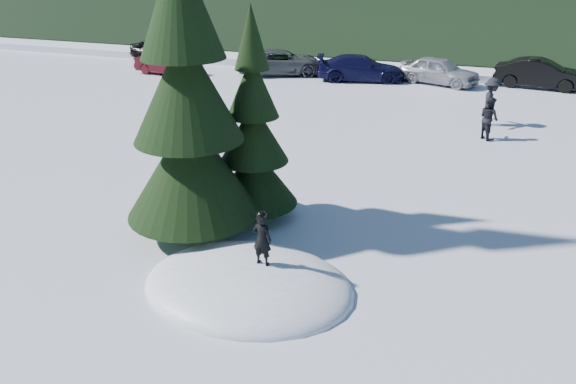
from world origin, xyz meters
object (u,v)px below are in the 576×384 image
(adult_0, at_px, (489,118))
(adult_2, at_px, (491,102))
(child_skier, at_px, (262,239))
(car_0, at_px, (159,50))
(car_2, at_px, (282,62))
(spruce_short, at_px, (254,140))
(spruce_tall, at_px, (187,102))
(car_1, at_px, (168,63))
(car_4, at_px, (439,71))
(car_3, at_px, (361,68))
(car_5, at_px, (541,74))

(adult_0, height_order, adult_2, adult_2)
(child_skier, height_order, car_0, child_skier)
(car_2, bearing_deg, spruce_short, 175.15)
(spruce_tall, distance_m, adult_2, 14.12)
(car_1, xyz_separation_m, car_4, (14.64, 2.68, 0.08))
(car_3, bearing_deg, car_0, 69.78)
(child_skier, bearing_deg, car_0, -48.98)
(car_3, height_order, car_5, car_5)
(spruce_short, height_order, car_4, spruce_short)
(adult_0, height_order, car_1, adult_0)
(adult_2, bearing_deg, car_2, 58.13)
(adult_0, distance_m, car_3, 10.78)
(car_4, bearing_deg, adult_2, -139.98)
(car_0, bearing_deg, spruce_tall, -135.41)
(child_skier, relative_size, car_5, 0.26)
(car_5, bearing_deg, car_1, 106.89)
(adult_2, height_order, car_3, adult_2)
(spruce_short, relative_size, child_skier, 4.75)
(spruce_tall, height_order, spruce_short, spruce_tall)
(car_1, distance_m, car_5, 19.88)
(adult_0, distance_m, adult_2, 1.89)
(car_4, bearing_deg, child_skier, -164.66)
(adult_0, height_order, car_3, adult_0)
(car_0, height_order, car_4, car_4)
(adult_0, xyz_separation_m, car_0, (-20.13, 9.81, -0.11))
(child_skier, distance_m, adult_2, 14.47)
(child_skier, relative_size, car_3, 0.24)
(spruce_short, xyz_separation_m, adult_0, (5.46, 9.05, -1.31))
(adult_2, relative_size, car_2, 0.38)
(adult_0, bearing_deg, child_skier, 122.15)
(car_2, bearing_deg, car_1, 86.60)
(adult_0, relative_size, car_5, 0.36)
(child_skier, height_order, adult_0, child_skier)
(spruce_tall, xyz_separation_m, car_0, (-13.66, 20.25, -2.64))
(adult_2, xyz_separation_m, car_4, (-2.74, 7.07, -0.25))
(adult_2, height_order, car_4, adult_2)
(spruce_tall, relative_size, car_1, 2.29)
(car_4, bearing_deg, spruce_short, -169.75)
(car_1, bearing_deg, spruce_tall, -141.84)
(adult_2, bearing_deg, child_skier, 162.15)
(car_0, relative_size, car_2, 0.80)
(spruce_short, bearing_deg, car_3, 94.35)
(car_0, relative_size, car_3, 0.86)
(car_1, height_order, car_3, car_3)
(child_skier, xyz_separation_m, car_0, (-16.10, 21.82, -0.36))
(adult_0, bearing_deg, car_2, 13.91)
(car_0, bearing_deg, car_1, -131.61)
(car_2, height_order, car_5, car_5)
(spruce_tall, distance_m, child_skier, 3.68)
(car_0, bearing_deg, car_2, -88.03)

